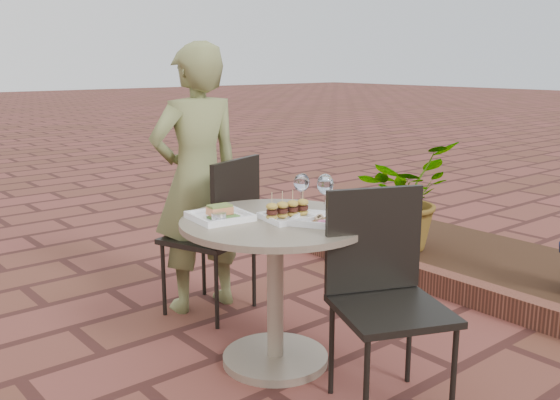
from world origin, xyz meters
TOP-DOWN VIEW (x-y plane):
  - ground at (0.00, 0.00)m, footprint 60.00×60.00m
  - cafe_table at (0.20, 0.20)m, footprint 0.90×0.90m
  - chair_far at (0.35, 0.87)m, footprint 0.56×0.56m
  - chair_near at (0.34, -0.35)m, footprint 0.58×0.58m
  - diner at (0.31, 1.06)m, footprint 0.60×0.43m
  - plate_salmon at (0.01, 0.37)m, footprint 0.28×0.28m
  - plate_sliders at (0.25, 0.17)m, footprint 0.25×0.25m
  - plate_tuna at (0.33, 0.03)m, footprint 0.33×0.33m
  - wine_glass_right at (0.48, 0.16)m, footprint 0.08×0.08m
  - wine_glass_mid at (0.47, 0.33)m, footprint 0.07×0.07m
  - wine_glass_far at (0.48, 0.32)m, footprint 0.07×0.07m
  - steel_ramekin at (-0.04, 0.31)m, footprint 0.08×0.08m
  - cutlery_set at (0.51, 0.01)m, footprint 0.18×0.24m
  - planter_curb at (1.60, 0.30)m, footprint 0.12×3.00m
  - mulch_bed at (2.30, 0.30)m, footprint 1.30×3.00m
  - potted_plant_a at (2.07, 0.94)m, footprint 0.83×0.75m

SIDE VIEW (x-z plane):
  - ground at x=0.00m, z-range 0.00..0.00m
  - mulch_bed at x=2.30m, z-range 0.00..0.06m
  - planter_curb at x=1.60m, z-range 0.00..0.15m
  - potted_plant_a at x=2.07m, z-range 0.06..0.87m
  - cafe_table at x=0.20m, z-range 0.12..0.85m
  - chair_far at x=0.35m, z-range 0.08..1.01m
  - chair_near at x=0.34m, z-range 0.08..1.01m
  - cutlery_set at x=0.51m, z-range 0.73..0.73m
  - plate_tuna at x=0.33m, z-range 0.73..0.76m
  - plate_salmon at x=0.01m, z-range 0.71..0.79m
  - steel_ramekin at x=-0.04m, z-range 0.73..0.78m
  - plate_sliders at x=0.25m, z-range 0.69..0.83m
  - diner at x=0.31m, z-range 0.00..1.57m
  - wine_glass_mid at x=0.47m, z-range 0.77..0.94m
  - wine_glass_far at x=0.48m, z-range 0.77..0.94m
  - wine_glass_right at x=0.48m, z-range 0.77..0.96m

